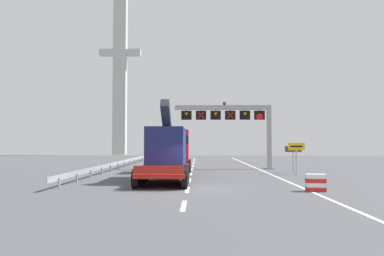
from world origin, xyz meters
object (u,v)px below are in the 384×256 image
tourist_info_sign_brown (293,153)px  crash_barrier_striped (316,183)px  overhead_lane_gantry (234,118)px  heavy_haul_truck_red (170,150)px  bridge_pylon_distant (120,70)px  exit_sign_yellow (296,151)px

tourist_info_sign_brown → crash_barrier_striped: 12.18m
overhead_lane_gantry → heavy_haul_truck_red: size_ratio=0.69×
heavy_haul_truck_red → crash_barrier_striped: bearing=-45.3°
overhead_lane_gantry → bridge_pylon_distant: bearing=115.2°
bridge_pylon_distant → heavy_haul_truck_red: bearing=-74.1°
tourist_info_sign_brown → crash_barrier_striped: (-1.91, -11.96, -1.28)m
overhead_lane_gantry → exit_sign_yellow: bearing=-59.3°
tourist_info_sign_brown → bridge_pylon_distant: bridge_pylon_distant is taller
overhead_lane_gantry → exit_sign_yellow: overhead_lane_gantry is taller
exit_sign_yellow → tourist_info_sign_brown: bearing=82.1°
crash_barrier_striped → bridge_pylon_distant: bearing=110.9°
overhead_lane_gantry → crash_barrier_striped: (2.58, -16.97, -4.59)m
exit_sign_yellow → overhead_lane_gantry: bearing=120.7°
heavy_haul_truck_red → tourist_info_sign_brown: heavy_haul_truck_red is taller
heavy_haul_truck_red → crash_barrier_striped: heavy_haul_truck_red is taller
overhead_lane_gantry → crash_barrier_striped: overhead_lane_gantry is taller
heavy_haul_truck_red → exit_sign_yellow: 9.98m
heavy_haul_truck_red → crash_barrier_striped: 11.79m
exit_sign_yellow → bridge_pylon_distant: bearing=116.0°
heavy_haul_truck_red → exit_sign_yellow: heavy_haul_truck_red is taller
tourist_info_sign_brown → bridge_pylon_distant: 57.33m
exit_sign_yellow → bridge_pylon_distant: bridge_pylon_distant is taller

